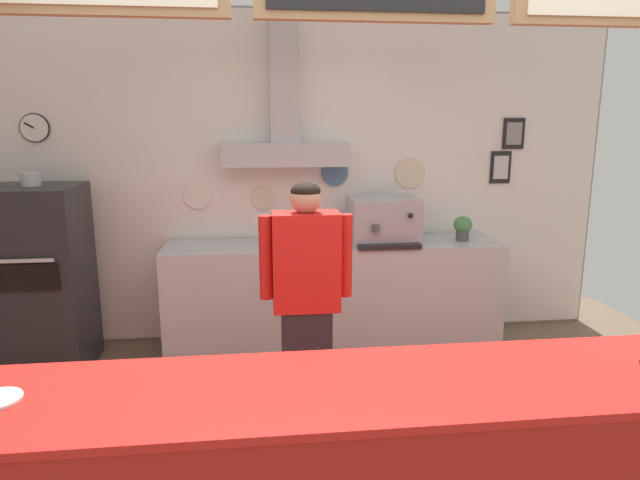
% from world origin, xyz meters
% --- Properties ---
extents(back_wall_assembly, '(5.53, 3.12, 2.90)m').
position_xyz_m(back_wall_assembly, '(-0.01, 2.49, 1.54)').
color(back_wall_assembly, gray).
rests_on(back_wall_assembly, ground_plane).
extents(back_prep_counter, '(2.87, 0.62, 0.94)m').
position_xyz_m(back_prep_counter, '(0.23, 2.28, 0.46)').
color(back_prep_counter, '#B7BABF').
rests_on(back_prep_counter, ground_plane).
extents(pizza_oven, '(0.67, 0.71, 1.58)m').
position_xyz_m(pizza_oven, '(-2.11, 2.09, 0.74)').
color(pizza_oven, '#232326').
rests_on(pizza_oven, ground_plane).
extents(shop_worker, '(0.56, 0.22, 1.61)m').
position_xyz_m(shop_worker, '(-0.14, 0.89, 0.87)').
color(shop_worker, '#232328').
rests_on(shop_worker, ground_plane).
extents(espresso_machine, '(0.58, 0.53, 0.39)m').
position_xyz_m(espresso_machine, '(0.65, 2.25, 1.13)').
color(espresso_machine, '#A3A5AD').
rests_on(espresso_machine, back_prep_counter).
extents(potted_thyme, '(0.16, 0.16, 0.21)m').
position_xyz_m(potted_thyme, '(1.36, 2.25, 1.06)').
color(potted_thyme, '#4C4C51').
rests_on(potted_thyme, back_prep_counter).
extents(potted_oregano, '(0.14, 0.14, 0.21)m').
position_xyz_m(potted_oregano, '(-0.09, 2.30, 1.05)').
color(potted_oregano, beige).
rests_on(potted_oregano, back_prep_counter).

